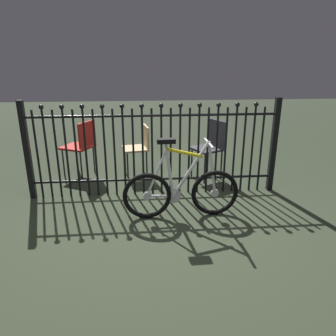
% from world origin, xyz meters
% --- Properties ---
extents(ground_plane, '(20.00, 20.00, 0.00)m').
position_xyz_m(ground_plane, '(0.00, 0.00, 0.00)').
color(ground_plane, '#293122').
extents(iron_fence, '(3.29, 0.07, 1.28)m').
position_xyz_m(iron_fence, '(-0.05, 0.76, 0.65)').
color(iron_fence, black).
rests_on(iron_fence, ground).
extents(bicycle, '(1.34, 0.40, 0.94)m').
position_xyz_m(bicycle, '(0.28, 0.07, 0.33)').
color(bicycle, black).
rests_on(bicycle, ground).
extents(chair_charcoal, '(0.54, 0.54, 0.88)m').
position_xyz_m(chair_charcoal, '(0.88, 1.31, 0.54)').
color(chair_charcoal, black).
rests_on(chair_charcoal, ground).
extents(chair_tan, '(0.43, 0.42, 0.79)m').
position_xyz_m(chair_tan, '(-0.19, 1.47, 0.49)').
color(chair_tan, black).
rests_on(chair_tan, ground).
extents(chair_red, '(0.56, 0.56, 0.86)m').
position_xyz_m(chair_red, '(-1.07, 1.57, 0.52)').
color(chair_red, black).
rests_on(chair_red, ground).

